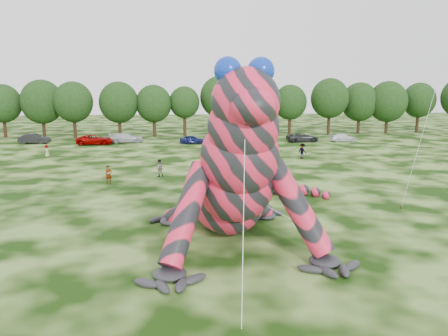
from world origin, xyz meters
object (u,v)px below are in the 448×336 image
object	(u,v)px
tree_15	(387,107)
car_5	(250,138)
inflatable_gecko	(224,148)
spectator_0	(109,175)
tree_6	(74,110)
tree_12	(290,110)
tree_8	(154,111)
spectator_2	(302,151)
tree_7	(119,110)
car_1	(34,139)
spectator_5	(195,183)
car_4	(192,139)
car_2	(95,140)
tree_11	(255,107)
tree_14	(359,108)
tree_5	(42,109)
car_3	(126,138)
tree_16	(418,108)
car_7	(343,138)
tree_13	(329,107)
tree_9	(185,111)
tree_10	(220,106)
spectator_1	(159,168)
tree_4	(3,111)
spectator_4	(47,151)
car_6	(303,137)

from	to	relation	value
tree_15	car_5	bearing A→B (deg)	-160.19
inflatable_gecko	spectator_0	distance (m)	16.96
tree_6	tree_12	size ratio (longest dim) A/B	1.06
tree_8	spectator_2	size ratio (longest dim) A/B	4.86
spectator_2	tree_7	bearing A→B (deg)	12.18
car_1	tree_6	bearing A→B (deg)	-26.20
spectator_2	spectator_5	bearing A→B (deg)	107.93
car_4	car_2	bearing A→B (deg)	82.48
tree_11	spectator_2	bearing A→B (deg)	-88.16
tree_6	tree_14	size ratio (longest dim) A/B	1.01
tree_5	car_3	xyz separation A→B (m)	(14.91, -9.38, -4.14)
tree_11	spectator_2	size ratio (longest dim) A/B	5.47
tree_6	car_3	distance (m)	12.70
tree_5	spectator_0	world-z (taller)	tree_5
tree_16	car_7	world-z (taller)	tree_16
tree_12	tree_13	xyz separation A→B (m)	(7.12, -0.61, 0.58)
tree_9	tree_10	xyz separation A→B (m)	(6.33, 1.23, 0.91)
tree_14	tree_7	bearing A→B (deg)	-177.48
car_2	car_7	distance (m)	38.43
inflatable_gecko	tree_16	size ratio (longest dim) A/B	2.13
tree_13	tree_14	world-z (taller)	tree_13
tree_7	spectator_1	xyz separation A→B (m)	(7.89, -34.62, -3.90)
tree_10	tree_14	distance (m)	26.07
tree_11	tree_15	bearing A→B (deg)	-0.98
tree_13	spectator_0	bearing A→B (deg)	-131.83
tree_4	spectator_0	xyz separation A→B (m)	(23.06, -39.25, -3.70)
tree_10	spectator_4	xyz separation A→B (m)	(-23.79, -22.94, -4.47)
tree_8	car_2	bearing A→B (deg)	-130.70
car_2	car_4	bearing A→B (deg)	-91.87
tree_14	car_3	size ratio (longest dim) A/B	1.81
car_7	spectator_5	bearing A→B (deg)	136.56
car_4	tree_8	bearing A→B (deg)	25.02
car_2	spectator_0	world-z (taller)	spectator_0
car_6	tree_7	bearing A→B (deg)	67.06
car_5	spectator_4	world-z (taller)	spectator_4
car_2	tree_7	bearing A→B (deg)	-15.46
tree_4	spectator_2	xyz separation A→B (m)	(44.29, -27.50, -3.61)
tree_11	car_7	world-z (taller)	tree_11
tree_9	car_1	distance (m)	24.69
tree_5	tree_10	bearing A→B (deg)	0.27
car_3	tree_14	bearing A→B (deg)	-83.89
tree_16	car_1	size ratio (longest dim) A/B	2.05
tree_16	spectator_1	xyz separation A→B (m)	(-47.64, -37.18, -3.85)
tree_4	car_6	size ratio (longest dim) A/B	1.79
tree_13	car_5	xyz separation A→B (m)	(-16.11, -9.25, -4.40)
tree_12	tree_15	size ratio (longest dim) A/B	0.93
tree_12	car_4	distance (m)	21.46
car_5	spectator_2	size ratio (longest dim) A/B	2.20
tree_11	car_4	distance (m)	16.99
spectator_2	spectator_1	bearing A→B (deg)	86.33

